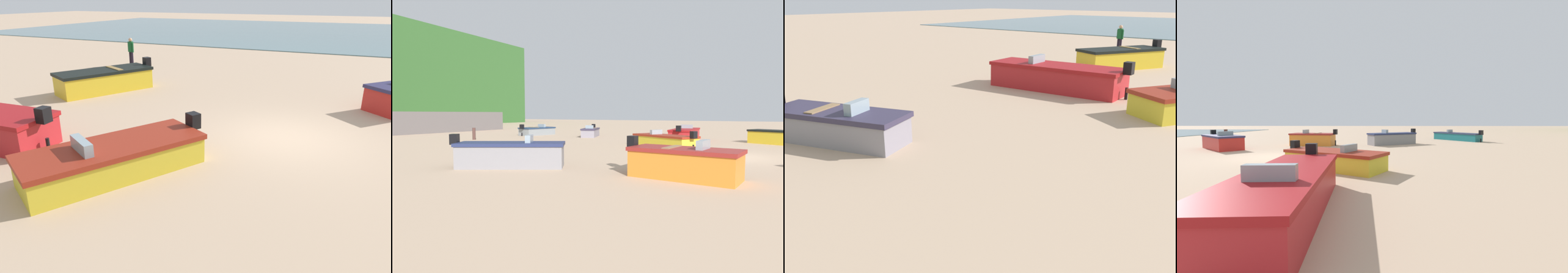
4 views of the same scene
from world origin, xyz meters
The scene contains 4 objects.
boat_red_2 centered at (8.08, 3.88, 0.47)m, with size 5.22×1.88×1.24m.
boat_yellow_5 centered at (8.39, -2.40, 0.48)m, with size 3.15×4.33×1.26m.
boat_grey_8 centered at (8.91, 12.31, 0.39)m, with size 3.68×2.27×1.07m.
beach_walker_foreground centered at (11.01, -8.25, 0.95)m, with size 0.52×0.45×1.62m.
Camera 3 is at (0.08, 17.45, 3.26)m, focal length 39.58 mm.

